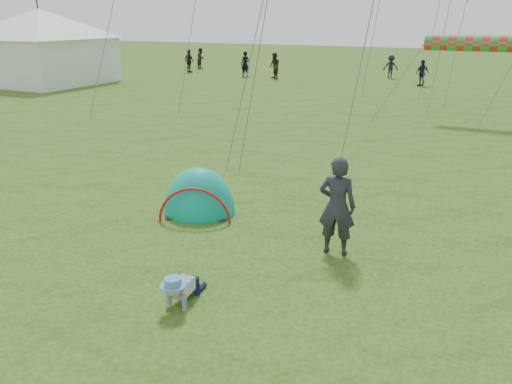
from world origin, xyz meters
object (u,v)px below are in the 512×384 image
at_px(crawling_toddler, 180,287).
at_px(popup_tent, 200,212).
at_px(standing_adult, 337,206).
at_px(event_marquee, 42,44).

height_order(crawling_toddler, popup_tent, popup_tent).
height_order(crawling_toddler, standing_adult, standing_adult).
height_order(popup_tent, standing_adult, standing_adult).
height_order(popup_tent, event_marquee, event_marquee).
bearing_deg(crawling_toddler, event_marquee, 137.02).
xyz_separation_m(crawling_toddler, standing_adult, (1.51, 2.70, 0.64)).
relative_size(crawling_toddler, event_marquee, 0.10).
xyz_separation_m(popup_tent, event_marquee, (-21.42, 14.86, 2.48)).
xyz_separation_m(standing_adult, event_marquee, (-24.72, 15.43, 1.57)).
bearing_deg(popup_tent, event_marquee, 122.98).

